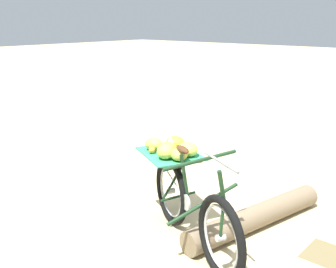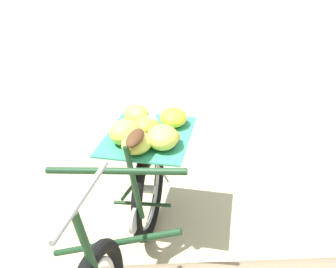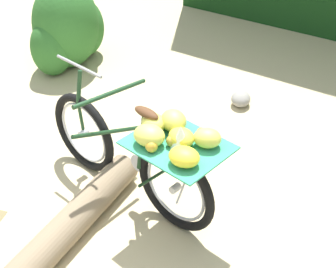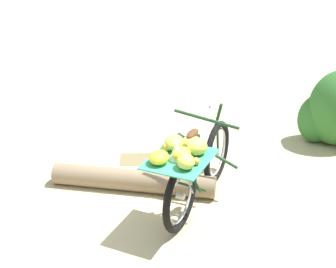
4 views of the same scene
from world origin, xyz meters
The scene contains 2 objects.
ground_plane centered at (0.00, 0.00, 0.00)m, with size 60.00×60.00×0.00m, color #C6B284.
bicycle centered at (-0.17, -0.04, 0.53)m, with size 1.06×1.73×1.03m.
Camera 2 is at (-0.46, -1.86, 1.90)m, focal length 40.56 mm.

